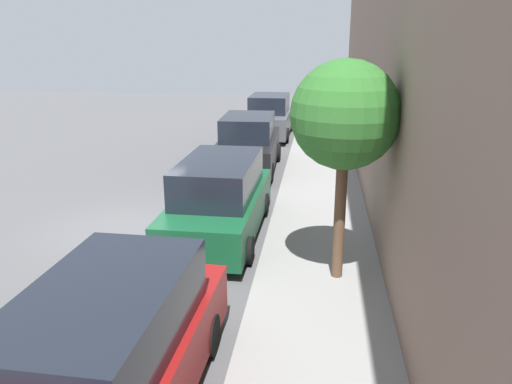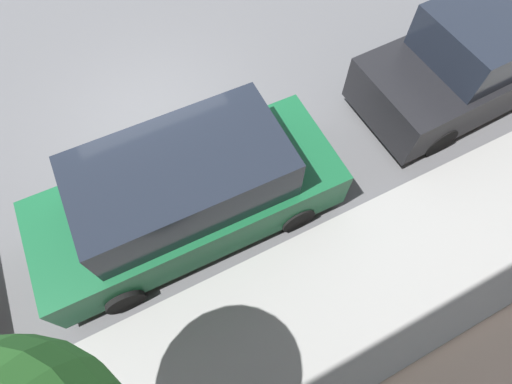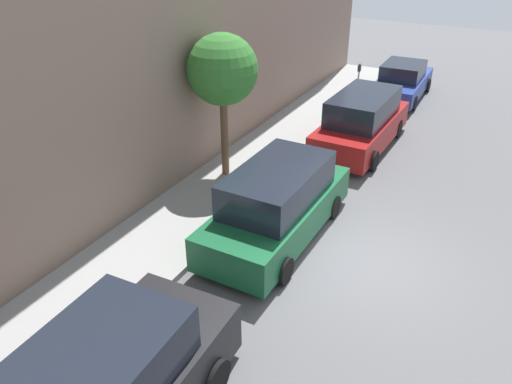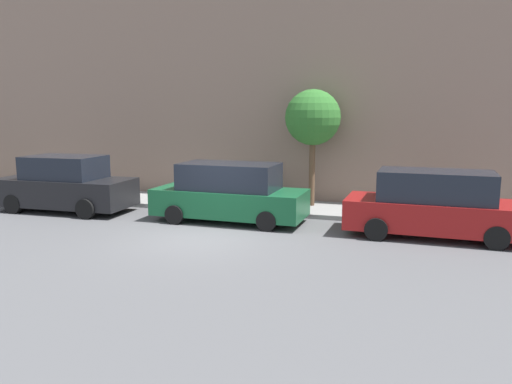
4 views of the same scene
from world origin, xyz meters
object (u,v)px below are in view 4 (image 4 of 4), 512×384
(parked_minivan_third, at_px, (230,193))
(street_tree, at_px, (313,118))
(parked_suv_fourth, at_px, (66,185))
(parked_minivan_second, at_px, (434,205))

(parked_minivan_third, height_order, street_tree, street_tree)
(parked_suv_fourth, bearing_deg, parked_minivan_second, -89.70)
(parked_suv_fourth, distance_m, street_tree, 9.12)
(parked_minivan_third, xyz_separation_m, street_tree, (2.76, -2.13, 2.37))
(parked_minivan_third, height_order, parked_suv_fourth, parked_suv_fourth)
(parked_suv_fourth, relative_size, street_tree, 1.17)
(parked_minivan_third, xyz_separation_m, parked_suv_fourth, (-0.19, 6.16, 0.01))
(parked_minivan_third, bearing_deg, parked_suv_fourth, 91.81)
(street_tree, bearing_deg, parked_minivan_third, 142.29)
(parked_suv_fourth, bearing_deg, street_tree, -70.40)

